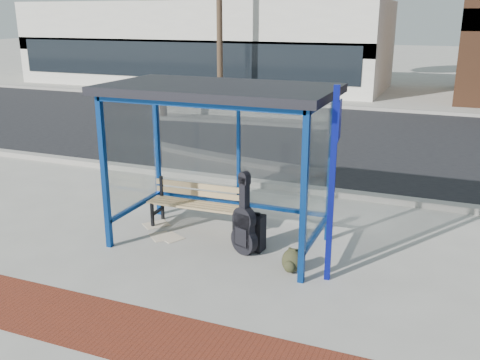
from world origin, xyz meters
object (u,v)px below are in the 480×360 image
at_px(guitar_bag, 244,226).
at_px(backpack, 291,261).
at_px(bench, 198,202).
at_px(suitcase, 253,232).

relative_size(guitar_bag, backpack, 3.56).
bearing_deg(bench, guitar_bag, -33.81).
bearing_deg(guitar_bag, backpack, 0.93).
bearing_deg(backpack, suitcase, 147.84).
relative_size(bench, guitar_bag, 1.39).
xyz_separation_m(guitar_bag, suitcase, (0.06, 0.18, -0.15)).
xyz_separation_m(guitar_bag, backpack, (0.81, -0.31, -0.28)).
relative_size(bench, backpack, 4.94).
bearing_deg(bench, suitcase, -25.34).
height_order(bench, backpack, bench).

